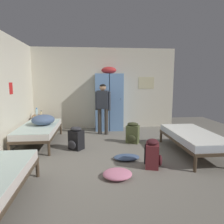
{
  "coord_description": "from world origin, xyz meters",
  "views": [
    {
      "loc": [
        -0.46,
        -4.21,
        1.65
      ],
      "look_at": [
        0.0,
        0.28,
        0.95
      ],
      "focal_mm": 33.31,
      "sensor_mm": 36.0,
      "label": 1
    }
  ],
  "objects_px": {
    "bed_left_rear": "(39,129)",
    "backpack_black": "(76,139)",
    "shelf_unit": "(40,122)",
    "bedding_heap": "(43,120)",
    "backpack_olive": "(133,133)",
    "bed_right": "(193,137)",
    "locker_bank": "(109,101)",
    "water_bottle": "(37,112)",
    "lotion_bottle": "(41,113)",
    "person_traveler": "(103,104)",
    "clothes_pile_pink": "(117,174)",
    "backpack_maroon": "(153,154)",
    "clothes_pile_denim": "(127,157)"
  },
  "relations": [
    {
      "from": "backpack_black",
      "to": "clothes_pile_pink",
      "type": "relative_size",
      "value": 1.09
    },
    {
      "from": "locker_bank",
      "to": "water_bottle",
      "type": "xyz_separation_m",
      "value": [
        -2.27,
        -0.2,
        -0.3
      ]
    },
    {
      "from": "backpack_olive",
      "to": "bed_left_rear",
      "type": "bearing_deg",
      "value": 176.02
    },
    {
      "from": "shelf_unit",
      "to": "locker_bank",
      "type": "bearing_deg",
      "value": 5.75
    },
    {
      "from": "locker_bank",
      "to": "lotion_bottle",
      "type": "relative_size",
      "value": 13.9
    },
    {
      "from": "water_bottle",
      "to": "backpack_black",
      "type": "relative_size",
      "value": 0.41
    },
    {
      "from": "shelf_unit",
      "to": "backpack_black",
      "type": "relative_size",
      "value": 1.04
    },
    {
      "from": "locker_bank",
      "to": "person_traveler",
      "type": "height_order",
      "value": "locker_bank"
    },
    {
      "from": "bedding_heap",
      "to": "person_traveler",
      "type": "bearing_deg",
      "value": 24.37
    },
    {
      "from": "person_traveler",
      "to": "clothes_pile_pink",
      "type": "xyz_separation_m",
      "value": [
        0.07,
        -2.9,
        -0.86
      ]
    },
    {
      "from": "locker_bank",
      "to": "backpack_maroon",
      "type": "distance_m",
      "value": 3.24
    },
    {
      "from": "bedding_heap",
      "to": "backpack_black",
      "type": "distance_m",
      "value": 1.13
    },
    {
      "from": "backpack_olive",
      "to": "backpack_black",
      "type": "relative_size",
      "value": 1.0
    },
    {
      "from": "locker_bank",
      "to": "water_bottle",
      "type": "distance_m",
      "value": 2.3
    },
    {
      "from": "shelf_unit",
      "to": "water_bottle",
      "type": "relative_size",
      "value": 2.53
    },
    {
      "from": "lotion_bottle",
      "to": "backpack_maroon",
      "type": "height_order",
      "value": "lotion_bottle"
    },
    {
      "from": "clothes_pile_pink",
      "to": "backpack_olive",
      "type": "bearing_deg",
      "value": 71.35
    },
    {
      "from": "bed_right",
      "to": "bed_left_rear",
      "type": "height_order",
      "value": "same"
    },
    {
      "from": "bedding_heap",
      "to": "person_traveler",
      "type": "height_order",
      "value": "person_traveler"
    },
    {
      "from": "backpack_black",
      "to": "bed_left_rear",
      "type": "bearing_deg",
      "value": 151.0
    },
    {
      "from": "backpack_maroon",
      "to": "shelf_unit",
      "type": "bearing_deg",
      "value": 133.58
    },
    {
      "from": "bed_left_rear",
      "to": "backpack_olive",
      "type": "xyz_separation_m",
      "value": [
        2.43,
        -0.17,
        -0.12
      ]
    },
    {
      "from": "locker_bank",
      "to": "water_bottle",
      "type": "bearing_deg",
      "value": -174.95
    },
    {
      "from": "water_bottle",
      "to": "clothes_pile_pink",
      "type": "xyz_separation_m",
      "value": [
        2.11,
        -3.27,
        -0.61
      ]
    },
    {
      "from": "bedding_heap",
      "to": "lotion_bottle",
      "type": "relative_size",
      "value": 4.25
    },
    {
      "from": "backpack_maroon",
      "to": "clothes_pile_pink",
      "type": "distance_m",
      "value": 0.83
    },
    {
      "from": "bed_left_rear",
      "to": "clothes_pile_denim",
      "type": "bearing_deg",
      "value": -32.22
    },
    {
      "from": "locker_bank",
      "to": "person_traveler",
      "type": "relative_size",
      "value": 1.36
    },
    {
      "from": "bedding_heap",
      "to": "backpack_maroon",
      "type": "distance_m",
      "value": 3.03
    },
    {
      "from": "locker_bank",
      "to": "shelf_unit",
      "type": "distance_m",
      "value": 2.29
    },
    {
      "from": "bed_right",
      "to": "backpack_maroon",
      "type": "relative_size",
      "value": 3.45
    },
    {
      "from": "clothes_pile_denim",
      "to": "clothes_pile_pink",
      "type": "bearing_deg",
      "value": -110.51
    },
    {
      "from": "shelf_unit",
      "to": "bedding_heap",
      "type": "relative_size",
      "value": 0.9
    },
    {
      "from": "water_bottle",
      "to": "backpack_maroon",
      "type": "height_order",
      "value": "water_bottle"
    },
    {
      "from": "person_traveler",
      "to": "backpack_olive",
      "type": "bearing_deg",
      "value": -53.28
    },
    {
      "from": "backpack_olive",
      "to": "clothes_pile_denim",
      "type": "distance_m",
      "value": 1.21
    },
    {
      "from": "locker_bank",
      "to": "bed_right",
      "type": "bearing_deg",
      "value": -55.93
    },
    {
      "from": "person_traveler",
      "to": "bed_left_rear",
      "type": "bearing_deg",
      "value": -154.96
    },
    {
      "from": "bed_right",
      "to": "backpack_maroon",
      "type": "height_order",
      "value": "backpack_maroon"
    },
    {
      "from": "clothes_pile_denim",
      "to": "locker_bank",
      "type": "bearing_deg",
      "value": 92.86
    },
    {
      "from": "shelf_unit",
      "to": "backpack_maroon",
      "type": "xyz_separation_m",
      "value": [
        2.75,
        -2.89,
        -0.09
      ]
    },
    {
      "from": "water_bottle",
      "to": "lotion_bottle",
      "type": "xyz_separation_m",
      "value": [
        0.15,
        -0.06,
        -0.03
      ]
    },
    {
      "from": "lotion_bottle",
      "to": "backpack_olive",
      "type": "bearing_deg",
      "value": -26.08
    },
    {
      "from": "locker_bank",
      "to": "backpack_olive",
      "type": "distance_m",
      "value": 1.77
    },
    {
      "from": "backpack_olive",
      "to": "locker_bank",
      "type": "bearing_deg",
      "value": 107.65
    },
    {
      "from": "bedding_heap",
      "to": "clothes_pile_pink",
      "type": "relative_size",
      "value": 1.26
    },
    {
      "from": "shelf_unit",
      "to": "clothes_pile_denim",
      "type": "relative_size",
      "value": 1.04
    },
    {
      "from": "bed_left_rear",
      "to": "backpack_black",
      "type": "xyz_separation_m",
      "value": [
        0.98,
        -0.54,
        -0.12
      ]
    },
    {
      "from": "bed_right",
      "to": "backpack_olive",
      "type": "relative_size",
      "value": 3.45
    },
    {
      "from": "person_traveler",
      "to": "water_bottle",
      "type": "bearing_deg",
      "value": 169.71
    }
  ]
}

